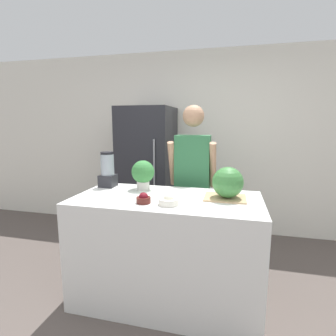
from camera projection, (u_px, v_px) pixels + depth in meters
ground_plane at (155, 330)px, 2.04m from camera, size 14.00×14.00×0.00m
wall_back at (195, 143)px, 3.86m from camera, size 8.00×0.06×2.60m
counter_island at (167, 249)px, 2.34m from camera, size 1.60×0.80×0.96m
refrigerator at (148, 173)px, 3.67m from camera, size 0.69×0.76×1.80m
person at (192, 183)px, 2.91m from camera, size 0.51×0.28×1.78m
cutting_board at (225, 198)px, 2.22m from camera, size 0.34×0.28×0.01m
watermelon at (228, 182)px, 2.18m from camera, size 0.26×0.26×0.26m
bowl_cherries at (144, 199)px, 2.09m from camera, size 0.11×0.11×0.09m
bowl_cream at (169, 201)px, 2.05m from camera, size 0.16×0.16×0.09m
blender at (108, 170)px, 2.62m from camera, size 0.15×0.15×0.35m
potted_plant at (143, 173)px, 2.51m from camera, size 0.22×0.22×0.28m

